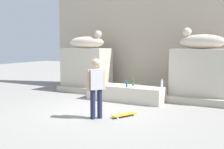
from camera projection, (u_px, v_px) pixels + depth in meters
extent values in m
plane|color=gray|center=(101.00, 111.00, 7.99)|extent=(40.00, 40.00, 0.00)
cube|color=#BCAC94|center=(151.00, 29.00, 11.71)|extent=(9.90, 0.60, 5.51)
cube|color=beige|center=(87.00, 70.00, 11.66)|extent=(2.03, 1.20, 1.90)
cube|color=beige|center=(201.00, 75.00, 9.41)|extent=(2.03, 1.20, 1.90)
ellipsoid|color=beige|center=(86.00, 42.00, 11.52)|extent=(1.68, 0.86, 0.52)
sphere|color=beige|center=(98.00, 34.00, 11.33)|extent=(0.32, 0.32, 0.32)
ellipsoid|color=beige|center=(202.00, 42.00, 9.27)|extent=(1.64, 0.68, 0.52)
sphere|color=beige|center=(187.00, 32.00, 9.52)|extent=(0.32, 0.32, 0.32)
cube|color=beige|center=(125.00, 93.00, 9.54)|extent=(2.83, 0.86, 0.56)
cylinder|color=#1E233F|center=(93.00, 104.00, 7.14)|extent=(0.14, 0.14, 0.82)
cylinder|color=#1E233F|center=(100.00, 104.00, 7.22)|extent=(0.14, 0.14, 0.82)
cube|color=silver|center=(96.00, 79.00, 7.10)|extent=(0.39, 0.40, 0.56)
sphere|color=tan|center=(96.00, 63.00, 7.05)|extent=(0.23, 0.23, 0.23)
cylinder|color=tan|center=(88.00, 80.00, 7.02)|extent=(0.09, 0.09, 0.58)
cylinder|color=tan|center=(104.00, 79.00, 7.19)|extent=(0.09, 0.09, 0.58)
cube|color=gold|center=(125.00, 114.00, 7.40)|extent=(0.55, 0.80, 0.02)
cylinder|color=white|center=(131.00, 114.00, 7.63)|extent=(0.05, 0.06, 0.06)
cylinder|color=white|center=(134.00, 115.00, 7.52)|extent=(0.05, 0.06, 0.06)
cylinder|color=white|center=(115.00, 117.00, 7.29)|extent=(0.05, 0.06, 0.06)
cylinder|color=white|center=(118.00, 118.00, 7.18)|extent=(0.05, 0.06, 0.06)
cylinder|color=#1E722D|center=(133.00, 83.00, 9.46)|extent=(0.07, 0.07, 0.21)
cylinder|color=#1E722D|center=(133.00, 79.00, 9.45)|extent=(0.03, 0.03, 0.06)
cylinder|color=yellow|center=(133.00, 78.00, 9.44)|extent=(0.04, 0.04, 0.01)
cylinder|color=#194C99|center=(127.00, 85.00, 9.15)|extent=(0.06, 0.06, 0.19)
cylinder|color=#194C99|center=(127.00, 81.00, 9.13)|extent=(0.03, 0.03, 0.06)
cylinder|color=yellow|center=(127.00, 80.00, 9.13)|extent=(0.03, 0.03, 0.01)
cylinder|color=silver|center=(162.00, 84.00, 9.16)|extent=(0.08, 0.08, 0.23)
cylinder|color=silver|center=(162.00, 80.00, 9.14)|extent=(0.04, 0.04, 0.06)
cylinder|color=yellow|center=(162.00, 79.00, 9.14)|extent=(0.04, 0.04, 0.01)
cube|color=#A9A08F|center=(131.00, 95.00, 10.07)|extent=(6.94, 0.50, 0.25)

